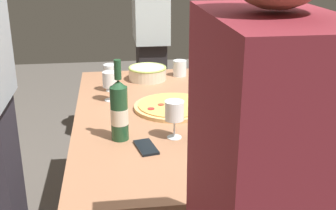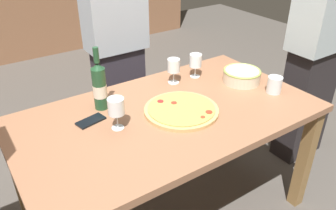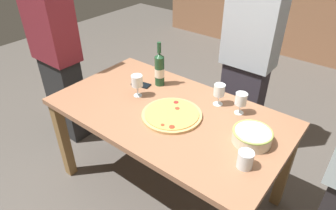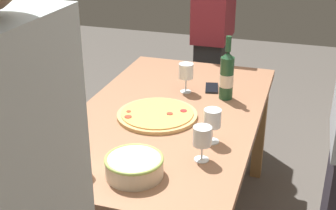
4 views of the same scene
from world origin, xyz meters
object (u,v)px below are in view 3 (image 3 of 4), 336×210
cell_phone (141,84)px  cup_amber (245,160)px  wine_glass_near_pizza (241,100)px  wine_glass_far_left (137,82)px  person_guest_right (57,56)px  dining_table (168,121)px  wine_glass_by_bottle (219,91)px  person_guest_left (248,62)px  wine_bottle (160,69)px  pizza (172,115)px  serving_bowl (252,136)px

cell_phone → cup_amber: bearing=-118.4°
wine_glass_near_pizza → cup_amber: wine_glass_near_pizza is taller
wine_glass_far_left → person_guest_right: size_ratio=0.10×
dining_table → cup_amber: size_ratio=16.36×
dining_table → wine_glass_by_bottle: bearing=50.4°
wine_glass_by_bottle → person_guest_left: (-0.08, 0.61, -0.04)m
cell_phone → person_guest_left: 0.92m
wine_bottle → cell_phone: size_ratio=2.39×
wine_bottle → cell_phone: bearing=-136.9°
wine_glass_by_bottle → cell_phone: size_ratio=1.08×
pizza → wine_glass_far_left: 0.37m
wine_glass_near_pizza → cell_phone: (-0.77, -0.13, -0.10)m
cup_amber → cell_phone: size_ratio=0.68×
dining_table → wine_bottle: 0.43m
wine_glass_by_bottle → wine_glass_far_left: size_ratio=0.95×
serving_bowl → person_guest_right: (-1.78, -0.08, 0.03)m
serving_bowl → wine_bottle: 0.88m
pizza → wine_bottle: 0.45m
wine_glass_far_left → serving_bowl: bearing=2.3°
serving_bowl → wine_glass_by_bottle: size_ratio=1.48×
pizza → wine_glass_by_bottle: size_ratio=2.54×
dining_table → wine_bottle: size_ratio=4.65×
wine_glass_by_bottle → cup_amber: (0.41, -0.43, -0.06)m
cup_amber → serving_bowl: bearing=105.3°
wine_bottle → wine_glass_by_bottle: bearing=4.0°
wine_glass_far_left → person_guest_left: person_guest_left is taller
wine_bottle → wine_glass_near_pizza: wine_bottle is taller
wine_glass_near_pizza → cell_phone: size_ratio=1.06×
wine_glass_by_bottle → cup_amber: size_ratio=1.60×
dining_table → cell_phone: cell_phone is taller
dining_table → person_guest_right: size_ratio=0.98×
cell_phone → person_guest_right: bearing=90.3°
dining_table → wine_glass_near_pizza: bearing=34.5°
wine_glass_by_bottle → pizza: bearing=-118.1°
wine_glass_far_left → person_guest_right: 0.91m
pizza → serving_bowl: (0.52, 0.08, 0.03)m
pizza → serving_bowl: size_ratio=1.72×
wine_glass_near_pizza → person_guest_left: size_ratio=0.09×
cell_phone → person_guest_left: person_guest_left is taller
wine_glass_by_bottle → person_guest_right: bearing=-167.7°
wine_glass_by_bottle → serving_bowl: bearing=-32.5°
person_guest_left → person_guest_right: person_guest_right is taller
serving_bowl → person_guest_left: 0.95m
wine_glass_near_pizza → cup_amber: 0.50m
wine_bottle → cup_amber: size_ratio=3.52×
wine_glass_near_pizza → wine_glass_by_bottle: bearing=178.2°
serving_bowl → wine_bottle: size_ratio=0.67×
wine_glass_near_pizza → cell_phone: wine_glass_near_pizza is taller
dining_table → cup_amber: (0.64, -0.16, 0.14)m
dining_table → wine_glass_near_pizza: 0.51m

